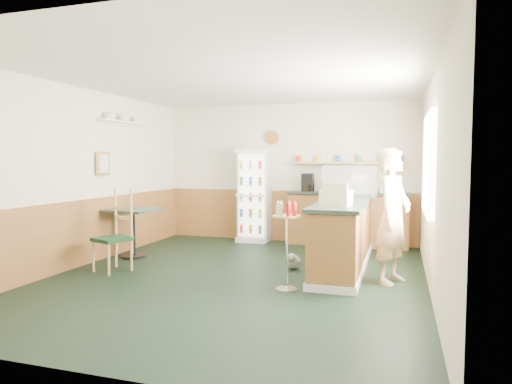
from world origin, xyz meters
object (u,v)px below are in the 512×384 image
at_px(cafe_table, 133,223).
at_px(shopkeeper, 393,216).
at_px(condiment_stand, 286,233).
at_px(display_case, 350,181).
at_px(cafe_chair, 116,228).
at_px(drinks_fridge, 254,195).
at_px(cash_register, 336,198).

bearing_deg(cafe_table, shopkeeper, -4.87).
height_order(condiment_stand, cafe_table, condiment_stand).
relative_size(display_case, cafe_chair, 0.74).
height_order(drinks_fridge, cash_register, drinks_fridge).
xyz_separation_m(condiment_stand, cafe_table, (-2.86, 1.08, -0.14)).
bearing_deg(cash_register, condiment_stand, -131.36).
bearing_deg(condiment_stand, shopkeeper, 30.74).
bearing_deg(shopkeeper, cafe_chair, 118.75).
xyz_separation_m(shopkeeper, condiment_stand, (-1.24, -0.74, -0.17)).
bearing_deg(shopkeeper, display_case, 48.05).
xyz_separation_m(condiment_stand, cafe_chair, (-2.61, 0.26, -0.10)).
distance_m(condiment_stand, cafe_table, 3.07).
distance_m(shopkeeper, cafe_chair, 3.89).
relative_size(cash_register, shopkeeper, 0.22).
xyz_separation_m(cash_register, condiment_stand, (-0.54, -0.50, -0.40)).
relative_size(condiment_stand, cafe_table, 1.34).
xyz_separation_m(drinks_fridge, cafe_chair, (-1.19, -2.87, -0.29)).
distance_m(cafe_table, cafe_chair, 0.87).
distance_m(drinks_fridge, display_case, 2.21).
height_order(display_case, shopkeeper, shopkeeper).
distance_m(cash_register, shopkeeper, 0.78).
xyz_separation_m(display_case, cafe_table, (-3.40, -1.06, -0.69)).
xyz_separation_m(display_case, cafe_chair, (-3.15, -1.89, -0.64)).
xyz_separation_m(shopkeeper, cafe_chair, (-3.85, -0.48, -0.26)).
distance_m(display_case, cafe_table, 3.63).
bearing_deg(cafe_table, cafe_chair, -73.04).
bearing_deg(drinks_fridge, cash_register, -53.37).
height_order(display_case, cafe_chair, display_case).
bearing_deg(shopkeeper, condiment_stand, 142.39).
xyz_separation_m(display_case, shopkeeper, (0.70, -1.41, -0.38)).
relative_size(condiment_stand, cafe_chair, 0.92).
relative_size(shopkeeper, cafe_chair, 1.49).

